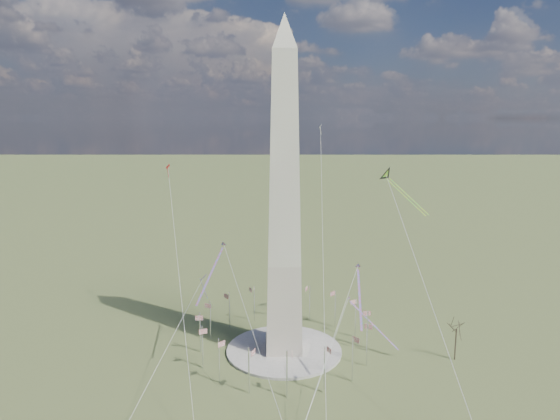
{
  "coord_description": "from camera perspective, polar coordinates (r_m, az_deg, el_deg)",
  "views": [
    {
      "loc": [
        -4.35,
        -145.46,
        71.83
      ],
      "look_at": [
        -1.25,
        0.0,
        45.03
      ],
      "focal_mm": 32.0,
      "sensor_mm": 36.0,
      "label": 1
    }
  ],
  "objects": [
    {
      "name": "kite_small_red",
      "position": [
        179.19,
        -12.69,
        4.73
      ],
      "size": [
        1.81,
        1.63,
        4.97
      ],
      "rotation": [
        0.0,
        0.0,
        3.14
      ],
      "color": "red",
      "rests_on": "ground"
    },
    {
      "name": "tree_near",
      "position": [
        161.9,
        19.54,
        -12.47
      ],
      "size": [
        8.39,
        8.39,
        14.69
      ],
      "color": "#4A392D",
      "rests_on": "ground"
    },
    {
      "name": "kite_streamer_left",
      "position": [
        142.72,
        9.04,
        -8.88
      ],
      "size": [
        3.12,
        18.76,
        12.88
      ],
      "rotation": [
        0.0,
        0.0,
        3.04
      ],
      "color": "red",
      "rests_on": "ground"
    },
    {
      "name": "ground",
      "position": [
        162.28,
        0.46,
        -15.84
      ],
      "size": [
        2000.0,
        2000.0,
        0.0
      ],
      "primitive_type": "plane",
      "color": "#4E6432",
      "rests_on": "ground"
    },
    {
      "name": "kite_streamer_right",
      "position": [
        163.37,
        9.82,
        -11.95
      ],
      "size": [
        14.71,
        13.54,
        12.94
      ],
      "rotation": [
        0.0,
        0.0,
        3.97
      ],
      "color": "red",
      "rests_on": "ground"
    },
    {
      "name": "plaza",
      "position": [
        162.11,
        0.46,
        -15.71
      ],
      "size": [
        36.0,
        36.0,
        0.8
      ],
      "primitive_type": "cylinder",
      "color": "#BEB6AD",
      "rests_on": "ground"
    },
    {
      "name": "flagpole_ring",
      "position": [
        159.2,
        0.46,
        -13.49
      ],
      "size": [
        54.4,
        54.4,
        13.0
      ],
      "color": "white",
      "rests_on": "ground"
    },
    {
      "name": "washington_monument",
      "position": [
        147.47,
        0.49,
        1.12
      ],
      "size": [
        15.56,
        15.56,
        100.0
      ],
      "color": "beige",
      "rests_on": "plaza"
    },
    {
      "name": "kite_small_white",
      "position": [
        196.72,
        4.65,
        9.42
      ],
      "size": [
        1.21,
        1.81,
        3.91
      ],
      "rotation": [
        0.0,
        0.0,
        2.56
      ],
      "color": "silver",
      "rests_on": "ground"
    },
    {
      "name": "kite_diamond_purple",
      "position": [
        161.49,
        -8.74,
        -7.96
      ],
      "size": [
        2.16,
        2.86,
        8.34
      ],
      "rotation": [
        0.0,
        0.0,
        2.33
      ],
      "color": "#3A1A75",
      "rests_on": "ground"
    },
    {
      "name": "kite_streamer_mid",
      "position": [
        150.51,
        -7.51,
        -6.28
      ],
      "size": [
        7.44,
        19.48,
        13.81
      ],
      "rotation": [
        0.0,
        0.0,
        2.82
      ],
      "color": "red",
      "rests_on": "ground"
    },
    {
      "name": "kite_delta_black",
      "position": [
        162.89,
        12.32,
        3.65
      ],
      "size": [
        14.65,
        15.05,
        14.07
      ],
      "rotation": [
        0.0,
        0.0,
        3.9
      ],
      "color": "black",
      "rests_on": "ground"
    }
  ]
}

